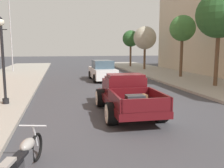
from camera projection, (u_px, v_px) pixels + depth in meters
ground_plane at (132, 110)px, 10.43m from camera, size 140.00×140.00×0.00m
hotrod_truck_maroon at (126, 94)px, 9.98m from camera, size 2.27×4.98×1.58m
motorcycle_parked at (24, 156)px, 4.94m from camera, size 0.76×2.07×0.93m
car_background_white at (102, 71)px, 19.83m from camera, size 1.92×4.33×1.65m
street_lamp_near at (3, 54)px, 10.57m from camera, size 0.50×0.32×3.85m
flagpole at (12, 18)px, 25.37m from camera, size 1.74×0.16×9.16m
street_tree_nearest at (220, 15)px, 15.43m from camera, size 3.00×3.00×6.12m
street_tree_second at (182, 29)px, 20.64m from camera, size 2.21×2.21×5.28m
street_tree_third at (145, 38)px, 28.35m from camera, size 2.68×2.68×5.02m
street_tree_farthest at (131, 39)px, 32.68m from camera, size 2.21×2.21×4.87m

